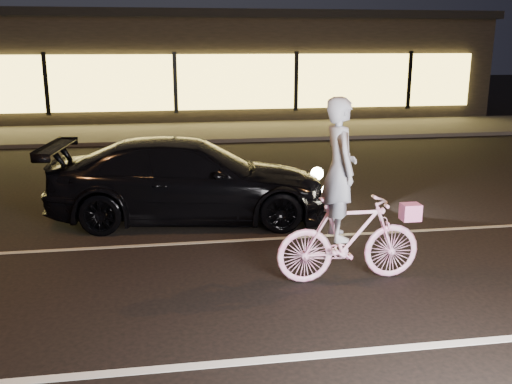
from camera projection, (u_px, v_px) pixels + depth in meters
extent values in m
plane|color=black|center=(209.00, 298.00, 6.95)|extent=(90.00, 90.00, 0.00)
cube|color=silver|center=(221.00, 364.00, 5.52)|extent=(60.00, 0.12, 0.01)
cube|color=gray|center=(198.00, 243.00, 8.86)|extent=(60.00, 0.10, 0.01)
cube|color=#383533|center=(178.00, 132.00, 19.35)|extent=(30.00, 4.00, 0.12)
cube|color=black|center=(173.00, 67.00, 24.58)|extent=(25.00, 8.00, 4.00)
cube|color=black|center=(171.00, 17.00, 24.06)|extent=(25.40, 8.40, 0.30)
cube|color=#F2CD55|center=(175.00, 83.00, 20.77)|extent=(23.00, 0.15, 2.00)
cube|color=black|center=(46.00, 84.00, 20.00)|extent=(0.15, 0.08, 2.20)
cube|color=black|center=(175.00, 83.00, 20.69)|extent=(0.15, 0.08, 2.20)
cube|color=black|center=(296.00, 81.00, 21.38)|extent=(0.15, 0.08, 2.20)
cube|color=black|center=(409.00, 80.00, 22.08)|extent=(0.15, 0.08, 2.20)
imported|color=#FC52AE|center=(349.00, 239.00, 7.33)|extent=(1.90, 0.54, 1.14)
imported|color=white|center=(339.00, 169.00, 7.07)|extent=(0.43, 0.65, 1.79)
cube|color=#EE5AA2|center=(410.00, 212.00, 7.38)|extent=(0.24, 0.20, 0.22)
imported|color=black|center=(190.00, 180.00, 9.91)|extent=(5.04, 2.52, 1.41)
sphere|color=#FFF2BF|center=(317.00, 173.00, 10.65)|extent=(0.23, 0.23, 0.23)
sphere|color=#FFF2BF|center=(329.00, 191.00, 9.40)|extent=(0.23, 0.23, 0.23)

